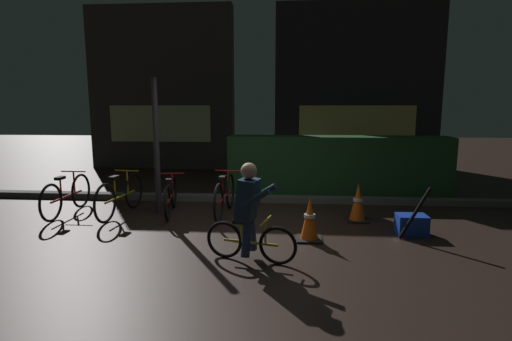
# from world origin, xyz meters

# --- Properties ---
(ground_plane) EXTENTS (40.00, 40.00, 0.00)m
(ground_plane) POSITION_xyz_m (0.00, 0.00, 0.00)
(ground_plane) COLOR black
(sidewalk_curb) EXTENTS (12.00, 0.24, 0.12)m
(sidewalk_curb) POSITION_xyz_m (0.00, 2.20, 0.06)
(sidewalk_curb) COLOR #56544F
(sidewalk_curb) RESTS_ON ground
(hedge_row) EXTENTS (4.80, 0.70, 1.28)m
(hedge_row) POSITION_xyz_m (1.80, 3.10, 0.64)
(hedge_row) COLOR #214723
(hedge_row) RESTS_ON ground
(storefront_left) EXTENTS (4.45, 0.54, 4.91)m
(storefront_left) POSITION_xyz_m (-3.20, 6.50, 2.44)
(storefront_left) COLOR #383330
(storefront_left) RESTS_ON ground
(storefront_right) EXTENTS (5.09, 0.54, 5.07)m
(storefront_right) POSITION_xyz_m (2.83, 7.20, 2.52)
(storefront_right) COLOR #262328
(storefront_right) RESTS_ON ground
(street_post) EXTENTS (0.10, 0.10, 2.42)m
(street_post) POSITION_xyz_m (-1.63, 1.20, 1.21)
(street_post) COLOR #2D2D33
(street_post) RESTS_ON ground
(parked_bike_leftmost) EXTENTS (0.46, 1.62, 0.75)m
(parked_bike_leftmost) POSITION_xyz_m (-3.23, 0.97, 0.34)
(parked_bike_leftmost) COLOR black
(parked_bike_leftmost) RESTS_ON ground
(parked_bike_left_mid) EXTENTS (0.46, 1.67, 0.77)m
(parked_bike_left_mid) POSITION_xyz_m (-2.25, 0.99, 0.35)
(parked_bike_left_mid) COLOR black
(parked_bike_left_mid) RESTS_ON ground
(parked_bike_center_left) EXTENTS (0.46, 1.52, 0.71)m
(parked_bike_center_left) POSITION_xyz_m (-1.38, 1.14, 0.32)
(parked_bike_center_left) COLOR black
(parked_bike_center_left) RESTS_ON ground
(parked_bike_center_right) EXTENTS (0.46, 1.67, 0.77)m
(parked_bike_center_right) POSITION_xyz_m (-0.40, 1.14, 0.35)
(parked_bike_center_right) COLOR black
(parked_bike_center_right) RESTS_ON ground
(traffic_cone_near) EXTENTS (0.36, 0.36, 0.64)m
(traffic_cone_near) POSITION_xyz_m (1.03, -0.10, 0.31)
(traffic_cone_near) COLOR black
(traffic_cone_near) RESTS_ON ground
(traffic_cone_far) EXTENTS (0.36, 0.36, 0.64)m
(traffic_cone_far) POSITION_xyz_m (1.89, 0.95, 0.31)
(traffic_cone_far) COLOR black
(traffic_cone_far) RESTS_ON ground
(blue_crate) EXTENTS (0.44, 0.32, 0.30)m
(blue_crate) POSITION_xyz_m (2.59, 0.30, 0.15)
(blue_crate) COLOR #193DB7
(blue_crate) RESTS_ON ground
(cyclist) EXTENTS (1.16, 0.61, 1.25)m
(cyclist) POSITION_xyz_m (0.24, -0.92, 0.63)
(cyclist) COLOR black
(cyclist) RESTS_ON ground
(closed_umbrella) EXTENTS (0.42, 0.10, 0.78)m
(closed_umbrella) POSITION_xyz_m (2.55, 0.05, 0.39)
(closed_umbrella) COLOR black
(closed_umbrella) RESTS_ON ground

